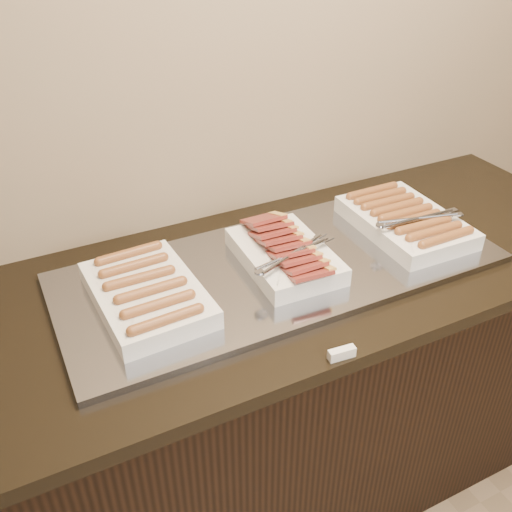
{
  "coord_description": "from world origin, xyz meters",
  "views": [
    {
      "loc": [
        -0.66,
        1.02,
        1.79
      ],
      "look_at": [
        -0.1,
        2.13,
        0.97
      ],
      "focal_mm": 40.0,
      "sensor_mm": 36.0,
      "label": 1
    }
  ],
  "objects_px": {
    "dish_left": "(147,293)",
    "dish_right": "(406,220)",
    "warming_tray": "(281,268)",
    "counter": "(283,384)",
    "dish_center": "(285,254)"
  },
  "relations": [
    {
      "from": "dish_right",
      "to": "warming_tray",
      "type": "bearing_deg",
      "value": -179.33
    },
    {
      "from": "dish_left",
      "to": "dish_right",
      "type": "bearing_deg",
      "value": -2.9
    },
    {
      "from": "warming_tray",
      "to": "dish_left",
      "type": "height_order",
      "value": "dish_left"
    },
    {
      "from": "counter",
      "to": "dish_center",
      "type": "distance_m",
      "value": 0.5
    },
    {
      "from": "dish_center",
      "to": "counter",
      "type": "bearing_deg",
      "value": 22.58
    },
    {
      "from": "counter",
      "to": "warming_tray",
      "type": "relative_size",
      "value": 1.72
    },
    {
      "from": "warming_tray",
      "to": "dish_left",
      "type": "bearing_deg",
      "value": -180.0
    },
    {
      "from": "warming_tray",
      "to": "dish_center",
      "type": "bearing_deg",
      "value": -26.42
    },
    {
      "from": "dish_center",
      "to": "dish_right",
      "type": "distance_m",
      "value": 0.41
    },
    {
      "from": "warming_tray",
      "to": "dish_right",
      "type": "height_order",
      "value": "dish_right"
    },
    {
      "from": "warming_tray",
      "to": "dish_right",
      "type": "distance_m",
      "value": 0.42
    },
    {
      "from": "warming_tray",
      "to": "counter",
      "type": "bearing_deg",
      "value": 0.0
    },
    {
      "from": "warming_tray",
      "to": "dish_center",
      "type": "height_order",
      "value": "dish_center"
    },
    {
      "from": "warming_tray",
      "to": "dish_right",
      "type": "bearing_deg",
      "value": -0.48
    },
    {
      "from": "counter",
      "to": "warming_tray",
      "type": "bearing_deg",
      "value": 180.0
    }
  ]
}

